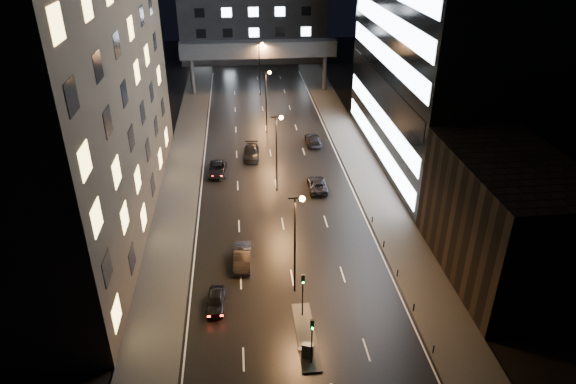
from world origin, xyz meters
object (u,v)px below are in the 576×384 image
object	(u,v)px
car_away_a	(216,300)
utility_cabinet	(308,350)
car_toward_a	(317,184)
car_toward_b	(313,140)
car_away_d	(251,152)
car_away_c	(217,169)
car_away_b	(242,257)

from	to	relation	value
car_away_a	utility_cabinet	distance (m)	10.14
car_toward_a	car_toward_b	world-z (taller)	car_toward_b
car_away_d	utility_cabinet	world-z (taller)	car_away_d
car_away_d	car_toward_a	bearing A→B (deg)	-50.35
car_away_c	car_away_d	distance (m)	6.96
car_toward_b	utility_cabinet	bearing A→B (deg)	81.29
car_toward_a	car_toward_b	bearing A→B (deg)	-94.35
car_away_c	utility_cabinet	bearing A→B (deg)	-74.35
car_away_d	car_away_c	bearing A→B (deg)	-131.28
car_toward_a	utility_cabinet	xyz separation A→B (m)	(-5.10, -28.30, 0.13)
car_away_a	car_away_b	distance (m)	6.68
car_away_a	car_away_b	size ratio (longest dim) A/B	0.80
car_away_b	car_away_c	world-z (taller)	car_away_b
car_away_c	car_away_d	bearing A→B (deg)	48.61
car_away_a	car_toward_b	world-z (taller)	car_toward_b
car_away_b	car_toward_a	distance (m)	18.17
car_away_a	car_toward_a	distance (m)	24.75
car_away_a	utility_cabinet	size ratio (longest dim) A/B	2.90
car_away_c	utility_cabinet	size ratio (longest dim) A/B	3.76
car_toward_a	car_away_a	bearing A→B (deg)	61.52
car_toward_b	utility_cabinet	distance (m)	43.54
car_away_b	car_toward_b	size ratio (longest dim) A/B	0.94
car_toward_a	utility_cabinet	size ratio (longest dim) A/B	3.72
car_away_a	car_away_c	size ratio (longest dim) A/B	0.77
car_away_d	utility_cabinet	xyz separation A→B (m)	(2.93, -39.06, 0.04)
car_away_b	car_toward_b	bearing A→B (deg)	71.79
car_away_a	car_toward_a	world-z (taller)	car_toward_a
car_toward_b	car_away_d	bearing A→B (deg)	22.49
car_away_b	car_toward_a	world-z (taller)	car_away_b
car_toward_a	car_away_d	bearing A→B (deg)	-51.39
car_toward_a	car_toward_b	distance (m)	14.80
car_away_b	car_away_c	bearing A→B (deg)	100.85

